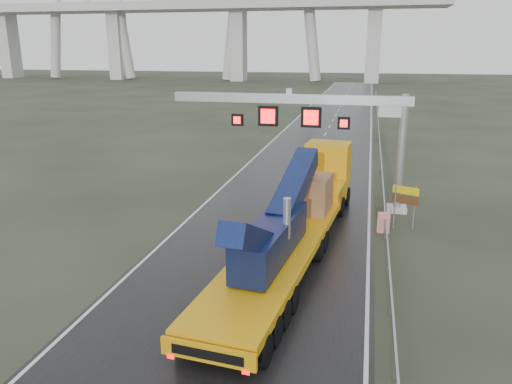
% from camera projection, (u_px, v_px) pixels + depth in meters
% --- Properties ---
extents(ground, '(400.00, 400.00, 0.00)m').
position_uv_depth(ground, '(196.00, 371.00, 15.74)').
color(ground, '#252B1E').
rests_on(ground, ground).
extents(road, '(11.00, 200.00, 0.02)m').
position_uv_depth(road, '(320.00, 143.00, 53.22)').
color(road, black).
rests_on(road, ground).
extents(guardrail, '(0.20, 140.00, 1.40)m').
position_uv_depth(guardrail, '(381.00, 159.00, 42.37)').
color(guardrail, gray).
rests_on(guardrail, ground).
extents(sign_gantry, '(14.90, 1.20, 7.42)m').
position_uv_depth(sign_gantry, '(323.00, 119.00, 30.60)').
color(sign_gantry, silver).
rests_on(sign_gantry, ground).
extents(heavy_haul_truck, '(4.99, 20.73, 4.83)m').
position_uv_depth(heavy_haul_truck, '(301.00, 208.00, 25.73)').
color(heavy_haul_truck, '#D0980B').
rests_on(heavy_haul_truck, ground).
extents(exit_sign_pair, '(1.37, 0.66, 2.52)m').
position_uv_depth(exit_sign_pair, '(405.00, 199.00, 27.57)').
color(exit_sign_pair, '#989BA0').
rests_on(exit_sign_pair, ground).
extents(striped_barrier, '(0.67, 0.38, 1.12)m').
position_uv_depth(striped_barrier, '(383.00, 223.00, 27.44)').
color(striped_barrier, red).
rests_on(striped_barrier, ground).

